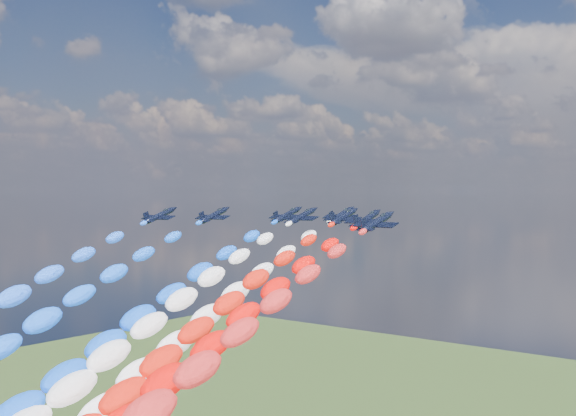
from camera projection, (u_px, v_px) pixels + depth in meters
The scene contains 12 objects.
jet_0 at pixel (160, 216), 171.84m from camera, with size 8.73×11.71×2.58m, color black, non-canonical shape.
jet_1 at pixel (214, 215), 173.22m from camera, with size 8.73×11.71×2.58m, color black, non-canonical shape.
jet_2 at pixel (287, 215), 176.21m from camera, with size 8.73×11.71×2.58m, color black, non-canonical shape.
trail_2 at pixel (85, 375), 131.42m from camera, with size 6.73×113.19×57.78m, color blue, non-canonical shape.
jet_3 at pixel (302, 216), 167.72m from camera, with size 8.73×11.71×2.58m, color black, non-canonical shape.
trail_3 at pixel (90, 388), 122.94m from camera, with size 6.73×113.19×57.78m, color white, non-canonical shape.
jet_4 at pixel (341, 215), 177.03m from camera, with size 8.73×11.71×2.58m, color black, non-canonical shape.
trail_4 at pixel (158, 374), 132.24m from camera, with size 6.73×113.19×57.78m, color white, non-canonical shape.
jet_5 at pixel (344, 217), 163.44m from camera, with size 8.73×11.71×2.58m, color black, non-canonical shape.
trail_5 at pixel (141, 395), 118.65m from camera, with size 6.73×113.19×57.78m, color red, non-canonical shape.
jet_6 at pixel (367, 219), 149.93m from camera, with size 8.73×11.71×2.58m, color black, non-canonical shape.
jet_7 at pixel (377, 222), 135.45m from camera, with size 8.73×11.71×2.58m, color black, non-canonical shape.
Camera 1 is at (100.10, -122.45, 117.25)m, focal length 46.22 mm.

